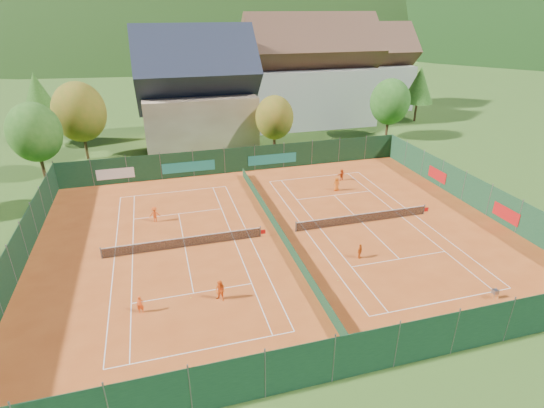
{
  "coord_description": "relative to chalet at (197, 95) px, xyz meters",
  "views": [
    {
      "loc": [
        -9.29,
        -30.8,
        17.94
      ],
      "look_at": [
        0.0,
        2.0,
        2.0
      ],
      "focal_mm": 28.0,
      "sensor_mm": 36.0,
      "label": 1
    }
  ],
  "objects": [
    {
      "name": "tree_east_back",
      "position": [
        29.0,
        10.0,
        0.12
      ],
      "size": [
        7.15,
        7.15,
        10.86
      ],
      "color": "#483219",
      "rests_on": "ground"
    },
    {
      "name": "tree_west_front",
      "position": [
        -19.0,
        -10.0,
        -1.23
      ],
      "size": [
        5.72,
        5.72,
        8.69
      ],
      "color": "#4B301B",
      "rests_on": "ground"
    },
    {
      "name": "player_right_far_b",
      "position": [
        13.48,
        -19.87,
        -5.96
      ],
      "size": [
        1.29,
        0.85,
        1.33
      ],
      "primitive_type": "imported",
      "rotation": [
        0.0,
        0.0,
        3.55
      ],
      "color": "#CC4412",
      "rests_on": "ground"
    },
    {
      "name": "mountain_backdrop",
      "position": [
        31.54,
        203.48,
        -46.26
      ],
      "size": [
        820.0,
        530.0,
        242.0
      ],
      "color": "black",
      "rests_on": "ground"
    },
    {
      "name": "fence_south",
      "position": [
        3.0,
        -46.0,
        -5.12
      ],
      "size": [
        40.0,
        0.04,
        3.0
      ],
      "color": "#153A23",
      "rests_on": "ground"
    },
    {
      "name": "tree_east_front",
      "position": [
        27.0,
        -6.0,
        -1.23
      ],
      "size": [
        5.72,
        5.72,
        8.69
      ],
      "color": "#422617",
      "rests_on": "ground"
    },
    {
      "name": "court_markings_right",
      "position": [
        11.0,
        -30.0,
        -6.61
      ],
      "size": [
        11.03,
        23.83,
        0.0
      ],
      "color": "white",
      "rests_on": "ground"
    },
    {
      "name": "hotel_block_a",
      "position": [
        19.0,
        6.0,
        0.76
      ],
      "size": [
        21.6,
        11.0,
        17.25
      ],
      "color": "silver",
      "rests_on": "ground"
    },
    {
      "name": "player_right_near",
      "position": [
        8.03,
        -35.4,
        -6.0
      ],
      "size": [
        0.76,
        0.69,
        1.25
      ],
      "primitive_type": "imported",
      "rotation": [
        0.0,
        0.0,
        0.67
      ],
      "color": "#CB5612",
      "rests_on": "ground"
    },
    {
      "name": "loose_ball_3",
      "position": [
        -0.51,
        -19.59,
        -6.59
      ],
      "size": [
        0.07,
        0.07,
        0.07
      ],
      "primitive_type": "sphere",
      "color": "#CCD833",
      "rests_on": "ground"
    },
    {
      "name": "player_left_near",
      "position": [
        -8.46,
        -37.53,
        -6.0
      ],
      "size": [
        0.48,
        0.33,
        1.25
      ],
      "primitive_type": "imported",
      "rotation": [
        0.0,
        0.0,
        -0.07
      ],
      "color": "#F15115",
      "rests_on": "ground"
    },
    {
      "name": "loose_ball_0",
      "position": [
        -5.24,
        -36.88,
        -6.59
      ],
      "size": [
        0.07,
        0.07,
        0.07
      ],
      "primitive_type": "sphere",
      "color": "#CCD833",
      "rests_on": "ground"
    },
    {
      "name": "tree_center",
      "position": [
        9.0,
        -8.0,
        -1.91
      ],
      "size": [
        5.01,
        5.01,
        7.6
      ],
      "color": "#462819",
      "rests_on": "ground"
    },
    {
      "name": "chalet",
      "position": [
        0.0,
        0.0,
        0.0
      ],
      "size": [
        16.2,
        12.0,
        16.0
      ],
      "color": "beige",
      "rests_on": "ground"
    },
    {
      "name": "tennis_net_right",
      "position": [
        11.15,
        -30.0,
        -6.12
      ],
      "size": [
        13.3,
        0.1,
        1.02
      ],
      "color": "#59595B",
      "rests_on": "ground"
    },
    {
      "name": "court_divider",
      "position": [
        3.0,
        -30.0,
        -6.12
      ],
      "size": [
        0.03,
        28.8,
        1.0
      ],
      "color": "#13361F",
      "rests_on": "ground"
    },
    {
      "name": "tree_east_mid",
      "position": [
        37.0,
        2.0,
        -0.56
      ],
      "size": [
        5.04,
        5.04,
        9.0
      ],
      "color": "#462A19",
      "rests_on": "ground"
    },
    {
      "name": "player_left_far",
      "position": [
        -7.16,
        -24.59,
        -5.89
      ],
      "size": [
        0.96,
        0.57,
        1.46
      ],
      "primitive_type": "imported",
      "rotation": [
        0.0,
        0.0,
        3.11
      ],
      "color": "#EA4F14",
      "rests_on": "ground"
    },
    {
      "name": "fence_east",
      "position": [
        23.0,
        -29.95,
        -5.14
      ],
      "size": [
        0.09,
        32.0,
        3.0
      ],
      "color": "#163D23",
      "rests_on": "ground"
    },
    {
      "name": "tree_west_mid",
      "position": [
        -15.0,
        -4.0,
        -0.56
      ],
      "size": [
        6.44,
        6.44,
        9.78
      ],
      "color": "#48341A",
      "rests_on": "ground"
    },
    {
      "name": "tennis_net_left",
      "position": [
        -4.85,
        -30.0,
        -6.12
      ],
      "size": [
        13.3,
        0.1,
        1.02
      ],
      "color": "#59595B",
      "rests_on": "ground"
    },
    {
      "name": "ball_hopper",
      "position": [
        14.5,
        -42.51,
        -6.07
      ],
      "size": [
        0.34,
        0.34,
        0.8
      ],
      "color": "slate",
      "rests_on": "ground"
    },
    {
      "name": "player_left_mid",
      "position": [
        -3.31,
        -37.66,
        -5.85
      ],
      "size": [
        0.95,
        0.93,
        1.55
      ],
      "primitive_type": "imported",
      "rotation": [
        0.0,
        0.0,
        -0.68
      ],
      "color": "orange",
      "rests_on": "ground"
    },
    {
      "name": "tree_west_back",
      "position": [
        -21.0,
        4.0,
        0.11
      ],
      "size": [
        5.6,
        5.6,
        10.0
      ],
      "color": "#432A18",
      "rests_on": "ground"
    },
    {
      "name": "loose_ball_2",
      "position": [
        3.6,
        -26.58,
        -6.59
      ],
      "size": [
        0.07,
        0.07,
        0.07
      ],
      "primitive_type": "sphere",
      "color": "#CCD833",
      "rests_on": "ground"
    },
    {
      "name": "court_markings_left",
      "position": [
        -5.0,
        -30.0,
        -6.61
      ],
      "size": [
        11.03,
        23.83,
        0.0
      ],
      "color": "white",
      "rests_on": "ground"
    },
    {
      "name": "loose_ball_1",
      "position": [
        5.17,
        -37.75,
        -6.59
      ],
      "size": [
        0.07,
        0.07,
        0.07
      ],
      "primitive_type": "sphere",
      "color": "#CCD833",
      "rests_on": "ground"
    },
    {
      "name": "hotel_block_b",
      "position": [
        33.0,
        14.0,
        -0.01
      ],
      "size": [
        17.28,
        10.0,
        15.5
      ],
      "color": "silver",
      "rests_on": "ground"
    },
    {
      "name": "clay_pad",
      "position": [
        3.0,
        -30.0,
        -6.62
      ],
      "size": [
        40.0,
        32.0,
        0.01
      ],
      "primitive_type": "cube",
      "color": "#B3491A",
      "rests_on": "ground"
    },
    {
      "name": "fence_west",
      "position": [
        -17.0,
        -30.0,
        -5.12
      ],
      "size": [
        0.04,
        32.0,
        3.0
      ],
      "color": "#12321D",
      "rests_on": "ground"
    },
    {
      "name": "fence_north",
      "position": [
        2.54,
        -14.01,
        -5.16
      ],
      "size": [
        40.0,
        0.1,
        3.0
      ],
      "color": "#14371F",
      "rests_on": "ground"
    },
    {
      "name": "player_right_far_a",
      "position": [
        11.71,
        -22.48,
        -5.87
      ],
      "size": [
        0.74,
        0.49,
        1.51
      ],
      "primitive_type": "imported",
      "rotation": [
        0.0,
        0.0,
        3.15
      ],
      "color": "#D35C12",
      "rests_on": "ground"
    },
    {
      "name": "ground",
      "position": [
        3.0,
        -30.0,
        -6.64
      ],
      "size": [
        600.0,
        600.0,
        0.0
      ],
      "primitive_type": "plane",
      "color": "#2F5219",
      "rests_on": "ground"
    }
  ]
}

